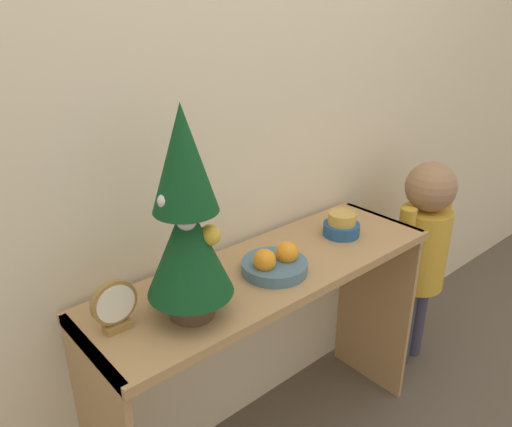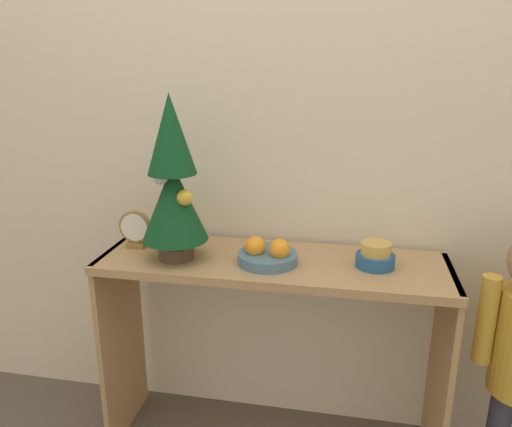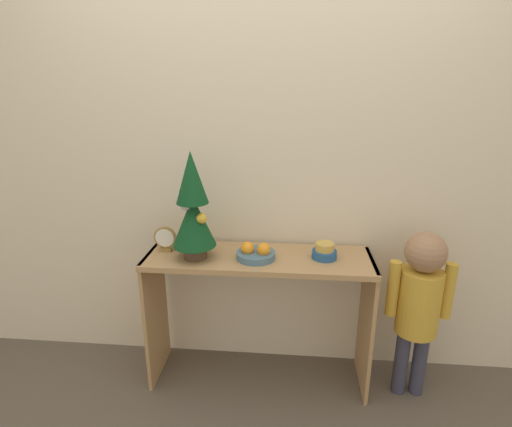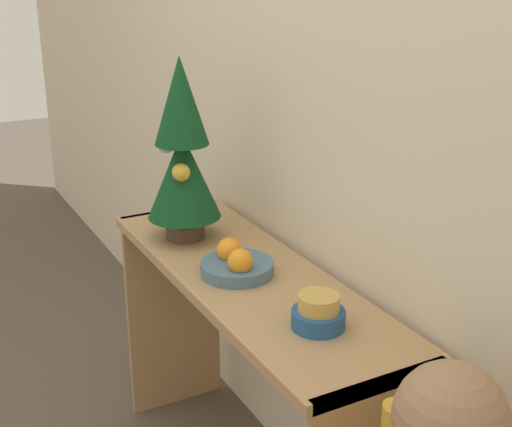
{
  "view_description": "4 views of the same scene",
  "coord_description": "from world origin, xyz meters",
  "px_view_note": "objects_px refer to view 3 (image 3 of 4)",
  "views": [
    {
      "loc": [
        -0.95,
        -0.83,
        1.58
      ],
      "look_at": [
        -0.04,
        0.22,
        0.98
      ],
      "focal_mm": 35.0,
      "sensor_mm": 36.0,
      "label": 1
    },
    {
      "loc": [
        0.25,
        -1.42,
        1.46
      ],
      "look_at": [
        -0.05,
        0.17,
        0.96
      ],
      "focal_mm": 35.0,
      "sensor_mm": 36.0,
      "label": 2
    },
    {
      "loc": [
        0.17,
        -1.78,
        1.68
      ],
      "look_at": [
        -0.02,
        0.22,
        1.02
      ],
      "focal_mm": 28.0,
      "sensor_mm": 36.0,
      "label": 3
    },
    {
      "loc": [
        1.63,
        -0.66,
        1.64
      ],
      "look_at": [
        0.0,
        0.21,
        0.97
      ],
      "focal_mm": 50.0,
      "sensor_mm": 36.0,
      "label": 4
    }
  ],
  "objects_px": {
    "singing_bowl": "(324,252)",
    "fruit_bowl": "(256,253)",
    "child_figure": "(419,297)",
    "desk_clock": "(165,239)",
    "mini_tree": "(193,208)"
  },
  "relations": [
    {
      "from": "singing_bowl",
      "to": "fruit_bowl",
      "type": "bearing_deg",
      "value": -174.1
    },
    {
      "from": "child_figure",
      "to": "desk_clock",
      "type": "bearing_deg",
      "value": 177.24
    },
    {
      "from": "mini_tree",
      "to": "desk_clock",
      "type": "xyz_separation_m",
      "value": [
        -0.18,
        0.07,
        -0.21
      ]
    },
    {
      "from": "child_figure",
      "to": "singing_bowl",
      "type": "bearing_deg",
      "value": 174.39
    },
    {
      "from": "fruit_bowl",
      "to": "mini_tree",
      "type": "bearing_deg",
      "value": -176.7
    },
    {
      "from": "child_figure",
      "to": "mini_tree",
      "type": "bearing_deg",
      "value": -179.67
    },
    {
      "from": "desk_clock",
      "to": "child_figure",
      "type": "relative_size",
      "value": 0.15
    },
    {
      "from": "singing_bowl",
      "to": "desk_clock",
      "type": "xyz_separation_m",
      "value": [
        -0.87,
        0.02,
        0.03
      ]
    },
    {
      "from": "desk_clock",
      "to": "mini_tree",
      "type": "bearing_deg",
      "value": -21.65
    },
    {
      "from": "singing_bowl",
      "to": "mini_tree",
      "type": "bearing_deg",
      "value": -175.32
    },
    {
      "from": "mini_tree",
      "to": "child_figure",
      "type": "distance_m",
      "value": 1.28
    },
    {
      "from": "mini_tree",
      "to": "child_figure",
      "type": "bearing_deg",
      "value": 0.33
    },
    {
      "from": "fruit_bowl",
      "to": "singing_bowl",
      "type": "xyz_separation_m",
      "value": [
        0.36,
        0.04,
        0.01
      ]
    },
    {
      "from": "fruit_bowl",
      "to": "desk_clock",
      "type": "relative_size",
      "value": 1.46
    },
    {
      "from": "fruit_bowl",
      "to": "desk_clock",
      "type": "bearing_deg",
      "value": 173.88
    }
  ]
}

